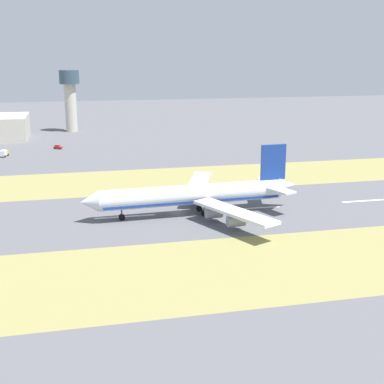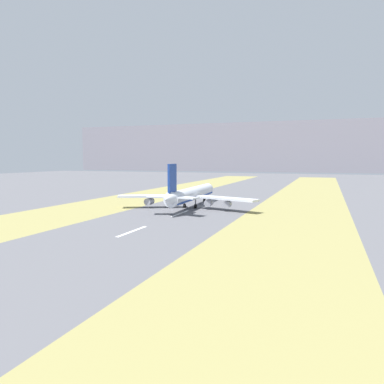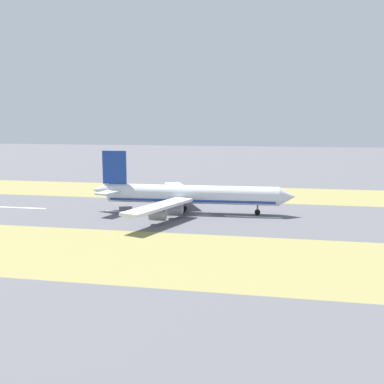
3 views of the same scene
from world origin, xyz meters
name	(u,v)px [view 2 (image 2 of 3)]	position (x,y,z in m)	size (l,w,h in m)	color
ground_plane	(200,206)	(0.00, 0.00, 0.00)	(800.00, 800.00, 0.00)	#56565B
grass_median_west	(116,202)	(-45.00, 0.00, 0.00)	(40.00, 600.00, 0.01)	olive
grass_median_east	(299,211)	(45.00, 0.00, 0.00)	(40.00, 600.00, 0.01)	olive
centreline_dash_near	(132,231)	(0.00, -64.25, 0.01)	(1.20, 18.00, 0.01)	silver
centreline_dash_mid	(180,213)	(0.00, -24.25, 0.01)	(1.20, 18.00, 0.01)	silver
centreline_dash_far	(210,203)	(0.00, 15.75, 0.01)	(1.20, 18.00, 0.01)	silver
airplane_main_jet	(191,195)	(-2.12, -6.16, 6.02)	(64.07, 67.18, 20.20)	silver
mountain_ridge	(295,148)	(0.00, 520.00, 41.48)	(800.00, 120.00, 82.95)	gray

